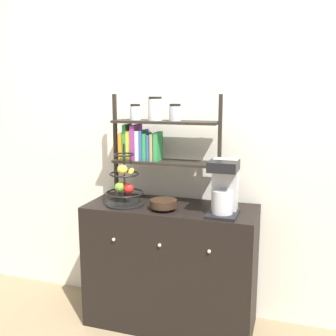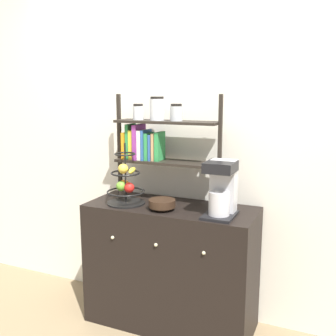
{
  "view_description": "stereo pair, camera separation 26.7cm",
  "coord_description": "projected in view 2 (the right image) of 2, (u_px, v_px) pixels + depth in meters",
  "views": [
    {
      "loc": [
        0.78,
        -2.26,
        1.65
      ],
      "look_at": [
        -0.02,
        0.24,
        1.15
      ],
      "focal_mm": 42.0,
      "sensor_mm": 36.0,
      "label": 1
    },
    {
      "loc": [
        1.03,
        -2.16,
        1.65
      ],
      "look_at": [
        -0.02,
        0.24,
        1.15
      ],
      "focal_mm": 42.0,
      "sensor_mm": 36.0,
      "label": 2
    }
  ],
  "objects": [
    {
      "name": "sideboard",
      "position": [
        171.0,
        266.0,
        2.79
      ],
      "size": [
        1.18,
        0.49,
        0.88
      ],
      "color": "black",
      "rests_on": "ground_plane"
    },
    {
      "name": "coffee_maker",
      "position": [
        222.0,
        188.0,
        2.47
      ],
      "size": [
        0.19,
        0.25,
        0.35
      ],
      "color": "black",
      "rests_on": "sideboard"
    },
    {
      "name": "fruit_stand",
      "position": [
        126.0,
        184.0,
        2.75
      ],
      "size": [
        0.27,
        0.27,
        0.43
      ],
      "color": "black",
      "rests_on": "sideboard"
    },
    {
      "name": "wooden_bowl",
      "position": [
        162.0,
        204.0,
        2.62
      ],
      "size": [
        0.18,
        0.18,
        0.07
      ],
      "color": "black",
      "rests_on": "sideboard"
    },
    {
      "name": "wall_back",
      "position": [
        186.0,
        142.0,
        2.89
      ],
      "size": [
        7.0,
        0.05,
        2.6
      ],
      "primitive_type": "cube",
      "color": "silver",
      "rests_on": "ground_plane"
    },
    {
      "name": "shelf_hutch",
      "position": [
        154.0,
        138.0,
        2.77
      ],
      "size": [
        0.79,
        0.2,
        0.76
      ],
      "color": "black",
      "rests_on": "sideboard"
    }
  ]
}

